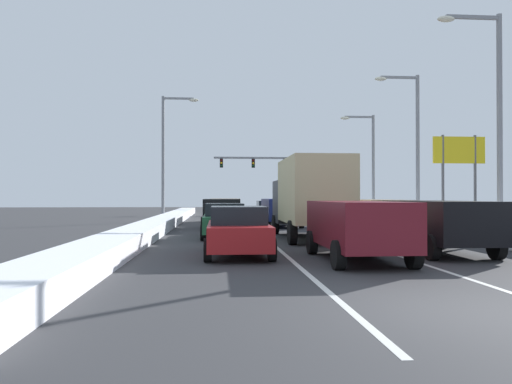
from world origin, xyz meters
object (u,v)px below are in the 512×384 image
(sedan_white_right_lane_third, at_px, (345,215))
(street_lamp_right_mid, at_px, (412,137))
(sedan_gray_center_lane_fourth, at_px, (269,211))
(suv_black_right_lane_nearest, at_px, (438,221))
(street_lamp_right_near, at_px, (492,107))
(street_lamp_right_far, at_px, (369,157))
(box_truck_center_lane_second, at_px, (310,194))
(suv_tan_left_lane_fourth, at_px, (225,208))
(traffic_light_gantry, at_px, (279,169))
(sedan_red_left_lane_nearest, at_px, (238,230))
(suv_black_left_lane_third, at_px, (221,211))
(suv_maroon_center_lane_nearest, at_px, (357,225))
(street_lamp_left_mid, at_px, (168,147))
(suv_navy_center_lane_third, at_px, (281,210))
(suv_tan_right_lane_second, at_px, (376,214))
(sedan_green_left_lane_second, at_px, (224,220))
(roadside_sign_right, at_px, (459,160))
(sedan_silver_right_lane_fourth, at_px, (318,212))

(sedan_white_right_lane_third, xyz_separation_m, street_lamp_right_mid, (3.96, -0.10, 4.49))
(sedan_gray_center_lane_fourth, bearing_deg, suv_black_right_lane_nearest, -80.81)
(sedan_white_right_lane_third, xyz_separation_m, street_lamp_right_near, (3.57, -9.09, 4.61))
(street_lamp_right_far, bearing_deg, box_truck_center_lane_second, -115.23)
(suv_tan_left_lane_fourth, height_order, traffic_light_gantry, traffic_light_gantry)
(suv_black_right_lane_nearest, bearing_deg, traffic_light_gantry, 90.67)
(sedan_red_left_lane_nearest, relative_size, suv_black_left_lane_third, 0.92)
(sedan_red_left_lane_nearest, distance_m, street_lamp_right_mid, 17.09)
(street_lamp_right_mid, bearing_deg, suv_maroon_center_lane_nearest, -117.41)
(traffic_light_gantry, distance_m, street_lamp_right_mid, 25.16)
(suv_tan_left_lane_fourth, bearing_deg, street_lamp_left_mid, 159.69)
(street_lamp_right_near, distance_m, street_lamp_right_mid, 9.00)
(suv_black_left_lane_third, relative_size, street_lamp_right_far, 0.61)
(sedan_gray_center_lane_fourth, bearing_deg, suv_navy_center_lane_third, -88.98)
(suv_tan_right_lane_second, relative_size, suv_maroon_center_lane_nearest, 1.00)
(suv_maroon_center_lane_nearest, height_order, box_truck_center_lane_second, box_truck_center_lane_second)
(sedan_green_left_lane_second, xyz_separation_m, roadside_sign_right, (14.12, 6.67, 3.25))
(suv_black_left_lane_third, height_order, street_lamp_right_mid, street_lamp_right_mid)
(suv_tan_right_lane_second, distance_m, sedan_red_left_lane_nearest, 9.55)
(street_lamp_right_far, bearing_deg, suv_navy_center_lane_third, -136.61)
(roadside_sign_right, bearing_deg, suv_tan_left_lane_fourth, 156.68)
(sedan_silver_right_lane_fourth, bearing_deg, street_lamp_left_mid, 168.38)
(suv_maroon_center_lane_nearest, distance_m, suv_navy_center_lane_third, 15.89)
(suv_navy_center_lane_third, relative_size, sedan_green_left_lane_second, 1.09)
(suv_tan_right_lane_second, bearing_deg, suv_tan_left_lane_fourth, 118.50)
(box_truck_center_lane_second, relative_size, street_lamp_right_near, 0.79)
(suv_navy_center_lane_third, height_order, street_lamp_left_mid, street_lamp_left_mid)
(suv_tan_right_lane_second, xyz_separation_m, suv_tan_left_lane_fourth, (-6.73, 12.39, 0.00))
(sedan_white_right_lane_third, height_order, street_lamp_right_near, street_lamp_right_near)
(suv_black_right_lane_nearest, distance_m, sedan_silver_right_lane_fourth, 18.60)
(suv_navy_center_lane_third, xyz_separation_m, roadside_sign_right, (10.61, -1.06, 3.00))
(suv_tan_right_lane_second, relative_size, street_lamp_right_near, 0.54)
(sedan_silver_right_lane_fourth, bearing_deg, suv_tan_left_lane_fourth, 174.21)
(box_truck_center_lane_second, height_order, street_lamp_right_near, street_lamp_right_near)
(sedan_silver_right_lane_fourth, xyz_separation_m, roadside_sign_right, (7.46, -5.35, 3.25))
(suv_black_right_lane_nearest, height_order, street_lamp_right_mid, street_lamp_right_mid)
(sedan_green_left_lane_second, relative_size, street_lamp_right_near, 0.50)
(sedan_white_right_lane_third, bearing_deg, box_truck_center_lane_second, -115.29)
(street_lamp_right_mid, bearing_deg, traffic_light_gantry, 100.74)
(suv_tan_left_lane_fourth, bearing_deg, street_lamp_right_mid, -31.82)
(street_lamp_right_mid, relative_size, street_lamp_left_mid, 0.98)
(sedan_gray_center_lane_fourth, bearing_deg, street_lamp_right_far, 8.48)
(street_lamp_left_mid, bearing_deg, suv_black_right_lane_nearest, -62.95)
(suv_black_right_lane_nearest, relative_size, suv_tan_right_lane_second, 1.00)
(roadside_sign_right, bearing_deg, suv_black_right_lane_nearest, -119.23)
(street_lamp_right_far, bearing_deg, sedan_red_left_lane_nearest, -116.70)
(street_lamp_left_mid, bearing_deg, street_lamp_right_near, -49.90)
(street_lamp_right_far, bearing_deg, suv_black_right_lane_nearest, -101.73)
(suv_black_right_lane_nearest, relative_size, suv_black_left_lane_third, 1.00)
(suv_tan_left_lane_fourth, bearing_deg, sedan_green_left_lane_second, -90.90)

